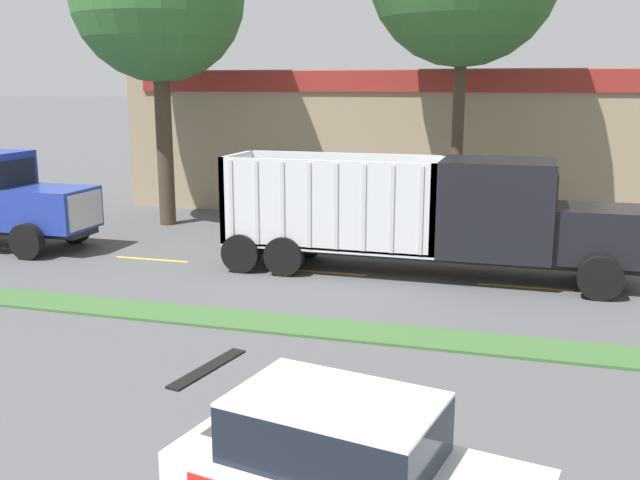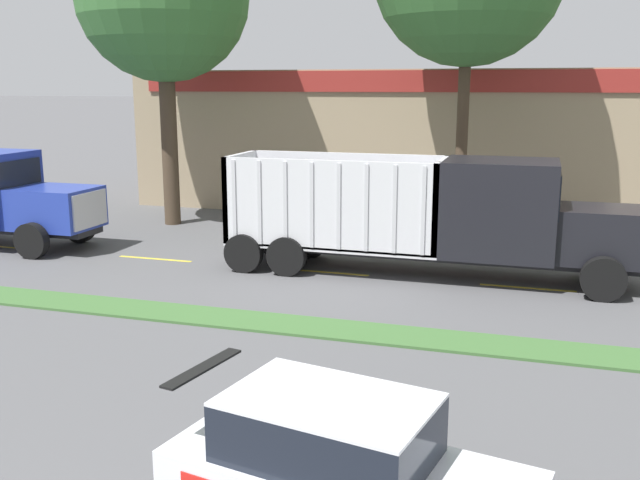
% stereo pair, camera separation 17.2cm
% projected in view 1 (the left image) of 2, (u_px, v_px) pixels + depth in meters
% --- Properties ---
extents(grass_verge, '(120.00, 1.20, 0.06)m').
position_uv_depth(grass_verge, '(290.00, 325.00, 15.43)').
color(grass_verge, '#3D6633').
rests_on(grass_verge, ground_plane).
extents(centre_line_2, '(2.40, 0.14, 0.01)m').
position_uv_depth(centre_line_2, '(1.00, 248.00, 22.86)').
color(centre_line_2, yellow).
rests_on(centre_line_2, ground_plane).
extents(centre_line_3, '(2.40, 0.14, 0.01)m').
position_uv_depth(centre_line_3, '(152.00, 259.00, 21.38)').
color(centre_line_3, yellow).
rests_on(centre_line_3, ground_plane).
extents(centre_line_4, '(2.40, 0.14, 0.01)m').
position_uv_depth(centre_line_4, '(324.00, 272.00, 19.91)').
color(centre_line_4, yellow).
rests_on(centre_line_4, ground_plane).
extents(centre_line_5, '(2.40, 0.14, 0.01)m').
position_uv_depth(centre_line_5, '(525.00, 287.00, 18.43)').
color(centre_line_5, yellow).
rests_on(centre_line_5, ground_plane).
extents(dump_truck_mid, '(11.18, 2.57, 3.22)m').
position_uv_depth(dump_truck_mid, '(462.00, 218.00, 19.02)').
color(dump_truck_mid, black).
rests_on(dump_truck_mid, ground_plane).
extents(rally_car, '(4.50, 2.54, 1.68)m').
position_uv_depth(rally_car, '(348.00, 466.00, 8.16)').
color(rally_car, silver).
rests_on(rally_car, ground_plane).
extents(store_building_backdrop, '(32.33, 12.10, 5.72)m').
position_uv_depth(store_building_backdrop, '(524.00, 137.00, 31.63)').
color(store_building_backdrop, '#9E896B').
rests_on(store_building_backdrop, ground_plane).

